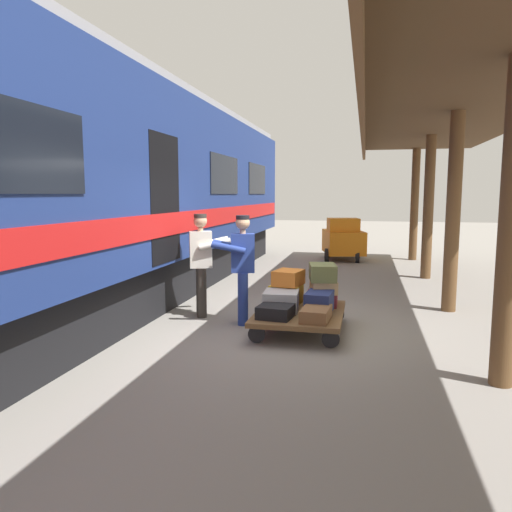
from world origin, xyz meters
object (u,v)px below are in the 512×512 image
suitcase_brown_leather (316,314)px  suitcase_black_hardshell (275,312)px  luggage_cart (300,314)px  porter_by_door (202,261)px  suitcase_maroon_trunk (322,298)px  suitcase_tan_vintage (323,286)px  suitcase_olive_duffel (323,272)px  baggage_tug (343,240)px  suitcase_yellow_case (286,294)px  train_car (79,192)px  suitcase_navy_fabric (319,302)px  porter_in_overalls (242,265)px  suitcase_orange_carryall (288,278)px  suitcase_gray_aluminum (281,301)px

suitcase_brown_leather → suitcase_black_hardshell: suitcase_black_hardshell is taller
luggage_cart → suitcase_black_hardshell: suitcase_black_hardshell is taller
luggage_cart → porter_by_door: (1.71, -0.56, 0.66)m
luggage_cart → suitcase_maroon_trunk: (-0.28, -0.47, 0.15)m
suitcase_tan_vintage → suitcase_olive_duffel: 0.22m
suitcase_olive_duffel → baggage_tug: bearing=-89.8°
suitcase_yellow_case → baggage_tug: bearing=-94.1°
suitcase_maroon_trunk → suitcase_tan_vintage: size_ratio=1.04×
suitcase_olive_duffel → porter_by_door: porter_by_door is taller
train_car → suitcase_navy_fabric: bearing=177.9°
suitcase_yellow_case → porter_by_door: 1.50m
porter_in_overalls → suitcase_black_hardshell: bearing=133.3°
suitcase_maroon_trunk → suitcase_navy_fabric: size_ratio=0.90×
suitcase_yellow_case → baggage_tug: (-0.54, -7.65, 0.17)m
luggage_cart → suitcase_brown_leather: (-0.28, 0.47, 0.13)m
porter_by_door → suitcase_tan_vintage: bearing=176.5°
suitcase_yellow_case → suitcase_orange_carryall: size_ratio=0.96×
suitcase_orange_carryall → baggage_tug: size_ratio=0.25×
suitcase_black_hardshell → baggage_tug: 8.61m
suitcase_orange_carryall → porter_by_door: 1.48m
suitcase_tan_vintage → suitcase_orange_carryall: bearing=-1.2°
train_car → suitcase_gray_aluminum: train_car is taller
suitcase_maroon_trunk → suitcase_olive_duffel: 0.42m
suitcase_brown_leather → suitcase_gray_aluminum: size_ratio=1.12×
suitcase_gray_aluminum → baggage_tug: size_ratio=0.28×
luggage_cart → baggage_tug: 8.13m
suitcase_black_hardshell → suitcase_orange_carryall: size_ratio=0.96×
suitcase_gray_aluminum → suitcase_tan_vintage: (-0.59, -0.44, 0.16)m
train_car → suitcase_orange_carryall: (-3.41, -0.31, -1.34)m
train_car → suitcase_black_hardshell: size_ratio=40.85×
luggage_cart → porter_in_overalls: bearing=-14.1°
suitcase_black_hardshell → luggage_cart: bearing=-120.9°
suitcase_black_hardshell → train_car: bearing=-10.4°
suitcase_yellow_case → suitcase_gray_aluminum: 0.47m
train_car → suitcase_black_hardshell: (-3.37, 0.62, -1.66)m
suitcase_yellow_case → suitcase_orange_carryall: bearing=148.0°
luggage_cart → suitcase_orange_carryall: size_ratio=3.56×
luggage_cart → suitcase_gray_aluminum: 0.34m
suitcase_gray_aluminum → porter_in_overalls: (0.67, -0.24, 0.47)m
train_car → suitcase_yellow_case: train_car is taller
luggage_cart → suitcase_yellow_case: (0.28, -0.47, 0.19)m
suitcase_navy_fabric → baggage_tug: (0.02, -8.12, 0.17)m
luggage_cart → suitcase_navy_fabric: 0.34m
porter_by_door → baggage_tug: size_ratio=0.90×
train_car → suitcase_olive_duffel: size_ratio=34.79×
suitcase_yellow_case → suitcase_navy_fabric: 0.74m
suitcase_navy_fabric → suitcase_tan_vintage: 0.46m
suitcase_navy_fabric → suitcase_gray_aluminum: 0.57m
suitcase_navy_fabric → suitcase_black_hardshell: 0.74m
suitcase_brown_leather → porter_in_overalls: size_ratio=0.34×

